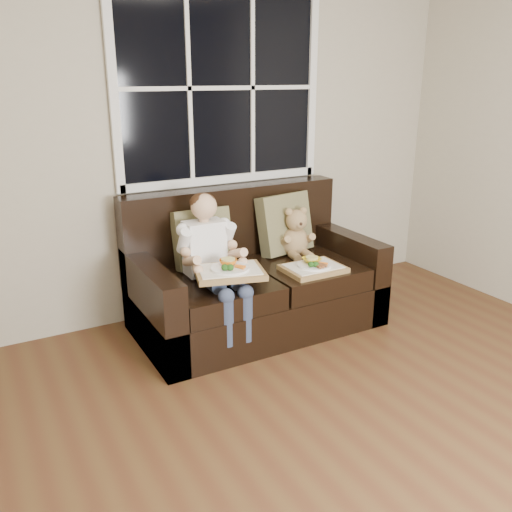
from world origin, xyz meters
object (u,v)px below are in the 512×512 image
tray_left (229,271)px  loveseat (252,283)px  child (211,251)px  tray_right (313,267)px  teddy_bear (296,236)px

tray_left → loveseat: bearing=59.6°
child → tray_left: 0.23m
loveseat → tray_right: loveseat is taller
loveseat → child: child is taller
child → teddy_bear: bearing=12.0°
loveseat → tray_right: (0.31, -0.32, 0.17)m
loveseat → teddy_bear: 0.49m
loveseat → tray_left: loveseat is taller
loveseat → child: size_ratio=1.96×
loveseat → child: bearing=-162.3°
tray_right → child: bearing=164.1°
child → teddy_bear: (0.77, 0.16, -0.04)m
tray_right → tray_left: bearing=-177.9°
tray_left → tray_right: bearing=17.3°
child → teddy_bear: child is taller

